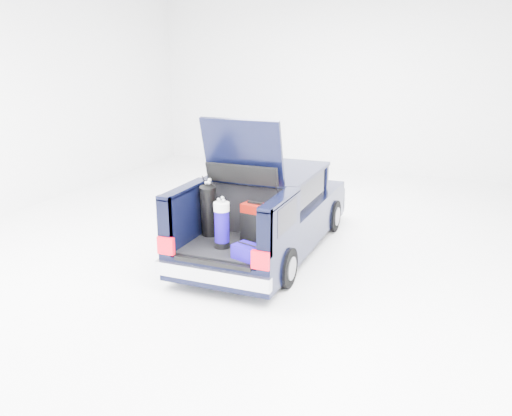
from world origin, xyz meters
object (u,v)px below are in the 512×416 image
at_px(car, 269,212).
at_px(red_suitcase, 255,223).
at_px(blue_golf_bag, 222,225).
at_px(black_golf_bag, 209,211).
at_px(blue_duffel, 248,252).

height_order(car, red_suitcase, car).
bearing_deg(car, blue_golf_bag, -93.13).
xyz_separation_m(black_golf_bag, blue_golf_bag, (0.41, -0.38, -0.06)).
xyz_separation_m(car, blue_golf_bag, (-0.09, -1.72, 0.28)).
relative_size(car, blue_golf_bag, 5.90).
distance_m(car, blue_golf_bag, 1.75).
bearing_deg(car, black_golf_bag, -110.48).
height_order(red_suitcase, blue_golf_bag, blue_golf_bag).
distance_m(car, red_suitcase, 1.37).
distance_m(black_golf_bag, blue_duffel, 1.21).
bearing_deg(blue_duffel, car, 120.80).
relative_size(car, black_golf_bag, 5.03).
height_order(red_suitcase, black_golf_bag, black_golf_bag).
xyz_separation_m(blue_golf_bag, blue_duffel, (0.55, -0.29, -0.25)).
bearing_deg(car, red_suitcase, -78.38).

